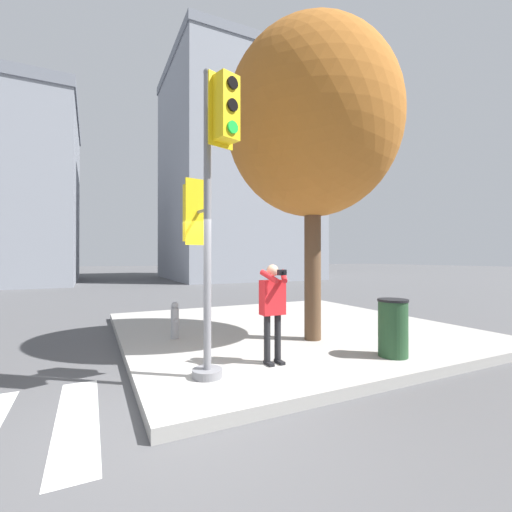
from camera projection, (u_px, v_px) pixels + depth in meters
ground_plane at (187, 416)px, 4.17m from camera, size 160.00×160.00×0.00m
sidewalk_corner at (286, 329)px, 8.84m from camera, size 8.00×8.00×0.18m
traffic_signal_pole at (209, 198)px, 5.04m from camera, size 0.57×1.20×4.55m
person_photographer at (273, 304)px, 5.68m from camera, size 0.50×0.53×1.64m
street_tree at (312, 122)px, 7.37m from camera, size 3.73×3.73×6.76m
fire_hydrant at (175, 320)px, 7.43m from camera, size 0.17×0.23×0.80m
trash_bin at (393, 328)px, 6.08m from camera, size 0.53×0.53×1.02m
building_right at (235, 175)px, 32.63m from camera, size 12.51×12.83×19.68m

